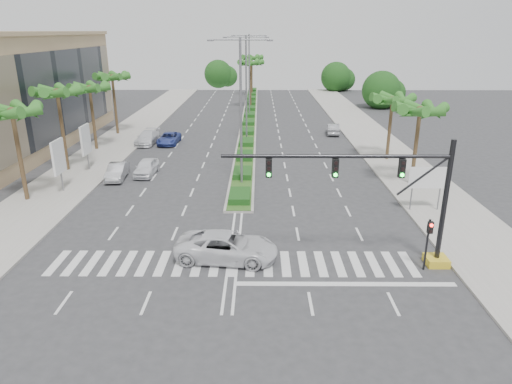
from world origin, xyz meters
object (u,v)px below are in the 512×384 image
car_parked_a (146,167)px  car_parked_d (148,138)px  car_parked_c (169,138)px  car_crossing (227,247)px  car_parked_b (117,171)px  car_right (333,129)px

car_parked_a → car_parked_d: car_parked_d is taller
car_parked_a → car_parked_d: size_ratio=0.84×
car_parked_c → car_crossing: 29.61m
car_parked_b → car_parked_c: size_ratio=0.88×
car_crossing → car_right: 35.61m
car_parked_b → car_right: bearing=36.1°
car_parked_b → car_parked_c: (2.13, 13.23, -0.03)m
car_parked_a → car_parked_d: (-2.68, 12.05, 0.01)m
car_parked_b → car_parked_c: bearing=76.6°
car_parked_a → car_right: car_parked_a is taller
car_parked_a → car_right: 26.33m
car_crossing → car_parked_c: bearing=23.7°
car_parked_a → car_crossing: (8.45, -16.32, 0.09)m
car_parked_b → car_crossing: size_ratio=0.71×
car_parked_a → car_parked_b: 2.62m
car_parked_b → car_parked_d: 13.28m
car_parked_a → car_crossing: 18.38m
car_crossing → car_right: (11.25, 33.79, -0.13)m
car_parked_c → car_parked_d: 2.50m
car_crossing → car_parked_d: bearing=28.2°
car_parked_c → car_parked_b: bearing=-97.5°
car_parked_c → car_parked_d: car_parked_d is taller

